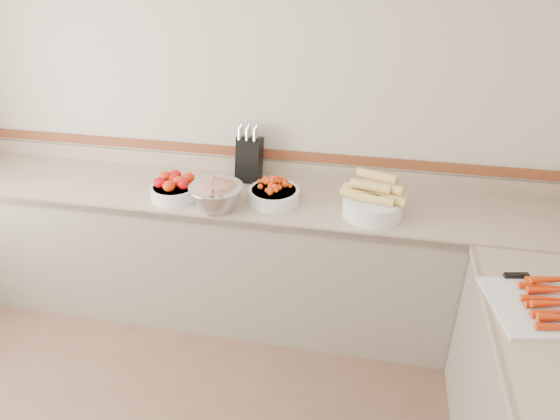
% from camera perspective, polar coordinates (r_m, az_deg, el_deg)
% --- Properties ---
extents(back_wall, '(4.00, 0.00, 4.00)m').
position_cam_1_polar(back_wall, '(3.22, -3.91, 10.83)').
color(back_wall, beige).
rests_on(back_wall, ground_plane).
extents(counter_back, '(4.00, 0.65, 1.08)m').
position_cam_1_polar(counter_back, '(3.31, -4.85, -5.00)').
color(counter_back, tan).
rests_on(counter_back, ground_plane).
extents(knife_block, '(0.16, 0.19, 0.37)m').
position_cam_1_polar(knife_block, '(3.21, -3.55, 5.99)').
color(knife_block, black).
rests_on(knife_block, counter_back).
extents(tomato_bowl, '(0.29, 0.29, 0.14)m').
position_cam_1_polar(tomato_bowl, '(3.07, -11.96, 2.50)').
color(tomato_bowl, white).
rests_on(tomato_bowl, counter_back).
extents(cherry_tomato_bowl, '(0.31, 0.31, 0.17)m').
position_cam_1_polar(cherry_tomato_bowl, '(2.96, -0.71, 1.99)').
color(cherry_tomato_bowl, white).
rests_on(cherry_tomato_bowl, counter_back).
extents(corn_bowl, '(0.38, 0.34, 0.25)m').
position_cam_1_polar(corn_bowl, '(2.86, 10.59, 0.96)').
color(corn_bowl, white).
rests_on(corn_bowl, counter_back).
extents(rhubarb_bowl, '(0.32, 0.32, 0.18)m').
position_cam_1_polar(rhubarb_bowl, '(2.88, -7.27, 1.75)').
color(rhubarb_bowl, '#B2B2BA').
rests_on(rhubarb_bowl, counter_back).
extents(cutting_board, '(0.58, 0.49, 0.07)m').
position_cam_1_polar(cutting_board, '(2.46, 28.66, -9.34)').
color(cutting_board, silver).
rests_on(cutting_board, counter_right).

